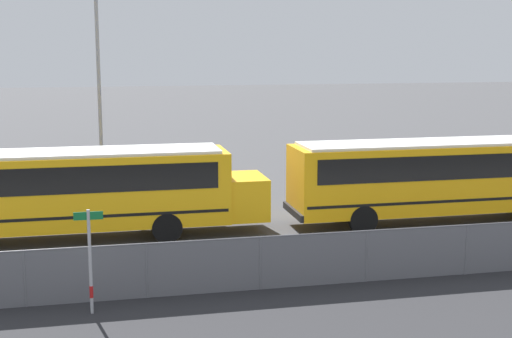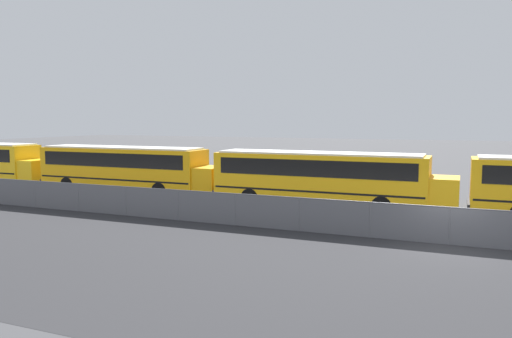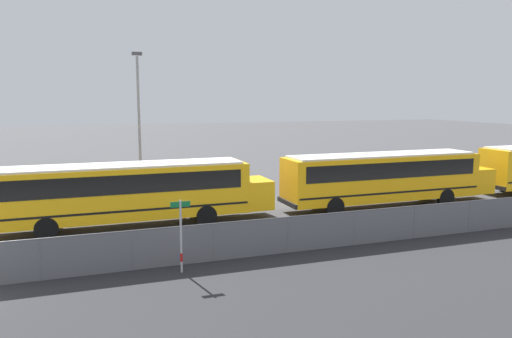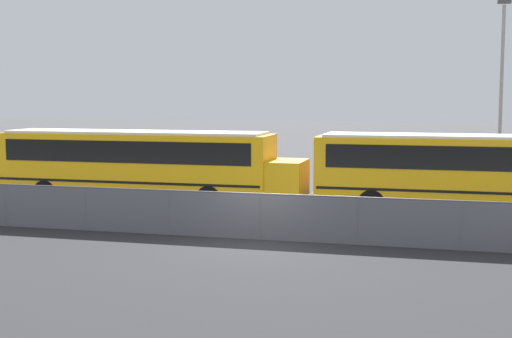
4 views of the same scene
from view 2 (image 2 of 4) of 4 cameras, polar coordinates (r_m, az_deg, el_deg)
name	(u,v)px [view 2 (image 2 of 4)]	position (r m, az deg, el deg)	size (l,w,h in m)	color
ground_plane	(449,245)	(20.83, 21.16, -8.06)	(200.00, 200.00, 0.00)	#424244
road_strip	(443,295)	(15.06, 20.55, -13.34)	(154.90, 12.00, 0.01)	#2B2B2D
fence	(449,225)	(20.66, 21.24, -6.02)	(120.97, 0.07, 1.48)	#9EA0A5
school_bus_2	(126,166)	(33.28, -14.69, 0.38)	(12.97, 2.45, 3.04)	orange
school_bus_3	(323,175)	(27.16, 7.69, -0.66)	(12.97, 2.45, 3.04)	#EDA80F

